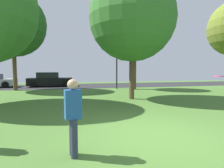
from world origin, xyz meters
name	(u,v)px	position (x,y,z in m)	size (l,w,h in m)	color
ground_plane	(158,135)	(0.00, 0.00, 0.00)	(44.00, 44.00, 0.00)	#47702D
road_strip	(91,86)	(0.00, 16.00, 0.00)	(44.00, 6.40, 0.01)	#28282B
oak_tree_right	(134,38)	(3.36, 11.31, 4.57)	(3.54, 3.54, 6.38)	brown
maple_tree_near	(132,18)	(1.35, 6.05, 4.77)	(5.07, 5.07, 7.32)	brown
oak_tree_left	(13,24)	(-6.81, 12.76, 5.55)	(5.41, 5.41, 8.26)	brown
person_thrower	(73,115)	(-2.26, -0.77, 0.86)	(0.35, 0.30, 1.57)	#2D334C
frisbee_disc	(219,76)	(1.85, -0.05, 1.57)	(0.34, 0.34, 0.03)	#EA2D6B
parked_car_black	(50,80)	(-4.28, 15.87, 0.68)	(4.44, 2.05, 1.50)	black
street_lamp_post	(117,64)	(2.00, 12.20, 2.25)	(0.14, 0.14, 4.50)	#2D2D33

